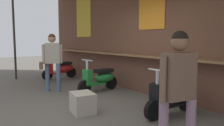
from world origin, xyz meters
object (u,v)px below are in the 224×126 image
at_px(scooter_red, 62,69).
at_px(shopper_browsing, 178,83).
at_px(scooter_green, 101,78).
at_px(merchandise_crate, 83,103).
at_px(scooter_black, 174,96).
at_px(shopper_with_handbag, 52,56).

relative_size(scooter_red, shopper_browsing, 0.86).
xyz_separation_m(scooter_green, merchandise_crate, (1.39, -1.41, -0.18)).
xyz_separation_m(scooter_red, merchandise_crate, (4.08, -1.41, -0.18)).
bearing_deg(shopper_browsing, merchandise_crate, -170.80).
bearing_deg(scooter_red, shopper_browsing, 77.53).
relative_size(scooter_green, scooter_black, 1.00).
bearing_deg(merchandise_crate, scooter_red, 160.98).
bearing_deg(scooter_red, shopper_with_handbag, 58.40).
distance_m(scooter_red, shopper_browsing, 6.60).
xyz_separation_m(shopper_with_handbag, shopper_browsing, (4.58, -0.29, -0.04)).
xyz_separation_m(scooter_green, shopper_browsing, (3.72, -1.43, 0.61)).
xyz_separation_m(scooter_red, scooter_green, (2.70, -0.00, 0.00)).
relative_size(scooter_red, scooter_green, 1.00).
bearing_deg(scooter_black, shopper_browsing, 40.02).
bearing_deg(scooter_green, scooter_red, -94.53).
height_order(scooter_red, shopper_browsing, shopper_browsing).
distance_m(scooter_black, shopper_with_handbag, 3.69).
bearing_deg(scooter_green, shopper_with_handbag, -41.32).
relative_size(shopper_browsing, merchandise_crate, 3.01).
bearing_deg(scooter_black, scooter_red, -88.14).
height_order(scooter_black, shopper_with_handbag, shopper_with_handbag).
relative_size(shopper_with_handbag, shopper_browsing, 1.04).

